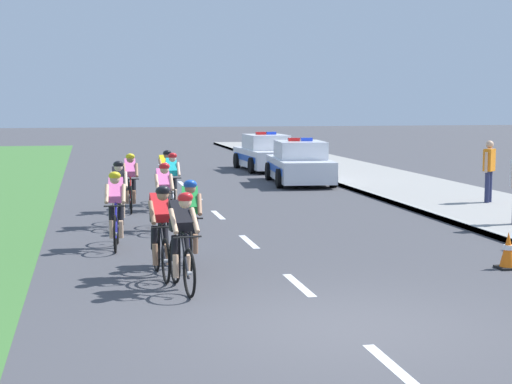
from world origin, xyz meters
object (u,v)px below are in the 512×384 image
at_px(cyclist_fourth, 116,208).
at_px(cyclist_eighth, 166,176).
at_px(cyclist_lead, 182,239).
at_px(cyclist_ninth, 172,180).
at_px(cyclist_second, 161,230).
at_px(cyclist_fifth, 164,195).
at_px(police_car_second, 265,154).
at_px(traffic_cone_near, 508,251).
at_px(cyclist_sixth, 119,192).
at_px(spectator_middle, 489,167).
at_px(cyclist_third, 190,221).
at_px(police_car_nearest, 300,164).
at_px(cyclist_seventh, 130,181).

bearing_deg(cyclist_fourth, cyclist_eighth, 76.46).
relative_size(cyclist_lead, cyclist_ninth, 1.00).
height_order(cyclist_second, cyclist_fifth, same).
relative_size(cyclist_fifth, police_car_second, 0.39).
bearing_deg(traffic_cone_near, cyclist_sixth, 136.09).
relative_size(traffic_cone_near, spectator_middle, 0.38).
bearing_deg(spectator_middle, cyclist_sixth, -171.17).
height_order(cyclist_sixth, cyclist_eighth, same).
xyz_separation_m(cyclist_lead, cyclist_third, (0.36, 1.87, 0.00)).
bearing_deg(cyclist_fourth, cyclist_ninth, 73.09).
bearing_deg(cyclist_second, cyclist_eighth, 84.11).
relative_size(cyclist_third, traffic_cone_near, 2.69).
distance_m(cyclist_third, police_car_nearest, 14.36).
bearing_deg(police_car_second, cyclist_second, -107.07).
height_order(cyclist_fourth, spectator_middle, spectator_middle).
relative_size(police_car_nearest, police_car_second, 1.02).
height_order(traffic_cone_near, spectator_middle, spectator_middle).
bearing_deg(traffic_cone_near, cyclist_second, 174.99).
bearing_deg(cyclist_sixth, traffic_cone_near, -43.91).
bearing_deg(cyclist_second, cyclist_ninth, 82.91).
bearing_deg(spectator_middle, police_car_nearest, 115.89).
height_order(cyclist_fourth, cyclist_seventh, same).
height_order(cyclist_lead, cyclist_fourth, same).
distance_m(cyclist_lead, cyclist_fifth, 5.76).
bearing_deg(cyclist_eighth, cyclist_lead, -94.07).
xyz_separation_m(cyclist_fifth, cyclist_eighth, (0.48, 4.59, 0.00)).
distance_m(cyclist_lead, police_car_second, 21.51).
bearing_deg(police_car_nearest, cyclist_third, -112.36).
distance_m(cyclist_lead, cyclist_sixth, 6.60).
relative_size(cyclist_lead, cyclist_fifth, 1.00).
height_order(cyclist_fourth, cyclist_ninth, same).
height_order(cyclist_ninth, police_car_nearest, police_car_nearest).
relative_size(police_car_second, spectator_middle, 2.66).
xyz_separation_m(cyclist_second, cyclist_fifth, (0.49, 4.76, 0.00)).
relative_size(cyclist_second, cyclist_third, 1.00).
xyz_separation_m(cyclist_fifth, police_car_nearest, (5.56, 9.39, -0.11)).
xyz_separation_m(cyclist_ninth, police_car_nearest, (5.04, 6.01, -0.11)).
xyz_separation_m(cyclist_fifth, cyclist_seventh, (-0.55, 3.34, 0.00)).
bearing_deg(cyclist_eighth, cyclist_ninth, -87.70).
xyz_separation_m(cyclist_fourth, spectator_middle, (10.09, 4.33, 0.30)).
bearing_deg(cyclist_fifth, police_car_second, 69.58).
xyz_separation_m(cyclist_fourth, cyclist_fifth, (1.10, 1.98, 0.00)).
distance_m(cyclist_lead, cyclist_third, 1.90).
height_order(cyclist_fifth, traffic_cone_near, cyclist_fifth).
height_order(cyclist_second, cyclist_sixth, same).
relative_size(cyclist_sixth, police_car_nearest, 0.38).
xyz_separation_m(cyclist_fourth, cyclist_sixth, (0.16, 2.79, 0.00)).
xyz_separation_m(cyclist_ninth, traffic_cone_near, (4.85, -8.66, -0.48)).
relative_size(cyclist_seventh, police_car_nearest, 0.38).
height_order(cyclist_sixth, cyclist_ninth, same).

